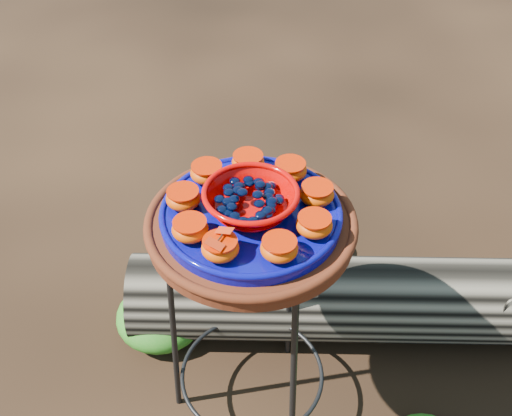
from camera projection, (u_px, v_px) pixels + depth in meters
The scene contains 19 objects.
ground at pixel (252, 403), 1.92m from camera, with size 60.00×60.00×0.00m, color black.
plant_stand at pixel (252, 329), 1.69m from camera, with size 0.44×0.44×0.70m, color black, non-canonical shape.
terracotta_saucer at pixel (251, 226), 1.45m from camera, with size 0.47×0.47×0.04m, color #422111.
cobalt_plate at pixel (251, 216), 1.43m from camera, with size 0.40×0.40×0.03m, color #000465.
red_bowl at pixel (251, 202), 1.40m from camera, with size 0.20×0.20×0.06m, color #C30401, non-canonical shape.
glass_gems at pixel (251, 187), 1.37m from camera, with size 0.16×0.16×0.03m, color black, non-canonical shape.
orange_half_0 at pixel (220, 248), 1.30m from camera, with size 0.08×0.08×0.04m, color red.
orange_half_1 at pixel (279, 248), 1.30m from camera, with size 0.08×0.08×0.04m, color red.
orange_half_2 at pixel (314, 225), 1.35m from camera, with size 0.08×0.08×0.04m, color red.
orange_half_3 at pixel (317, 194), 1.43m from camera, with size 0.08×0.08×0.04m, color red.
orange_half_4 at pixel (290, 170), 1.49m from camera, with size 0.08×0.08×0.04m, color red.
orange_half_5 at pixel (248, 162), 1.52m from camera, with size 0.08×0.08×0.04m, color red.
orange_half_6 at pixel (207, 173), 1.49m from camera, with size 0.08×0.08×0.04m, color red.
orange_half_7 at pixel (183, 198), 1.42m from camera, with size 0.08×0.08×0.04m, color red.
orange_half_8 at pixel (190, 229), 1.34m from camera, with size 0.08×0.08×0.04m, color red.
butterfly at pixel (220, 238), 1.28m from camera, with size 0.08×0.05×0.01m, color red, non-canonical shape.
driftwood_log at pixel (361, 299), 2.05m from camera, with size 1.46×0.38×0.27m, color black, non-canonical shape.
foliage_left at pixel (161, 315), 2.08m from camera, with size 0.29×0.29×0.15m, color #1A6A13.
foliage_back at pixel (289, 239), 2.33m from camera, with size 0.35×0.35×0.17m, color #1A6A13.
Camera 1 is at (0.55, -0.91, 1.70)m, focal length 45.00 mm.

